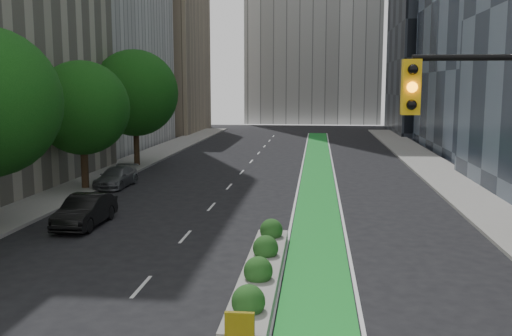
# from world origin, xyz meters

# --- Properties ---
(sidewalk_left) EXTENTS (3.60, 90.00, 0.15)m
(sidewalk_left) POSITION_xyz_m (-11.80, 25.00, 0.07)
(sidewalk_left) COLOR gray
(sidewalk_left) RESTS_ON ground
(sidewalk_right) EXTENTS (3.60, 90.00, 0.15)m
(sidewalk_right) POSITION_xyz_m (11.80, 25.00, 0.07)
(sidewalk_right) COLOR gray
(sidewalk_right) RESTS_ON ground
(bike_lane_paint) EXTENTS (2.20, 70.00, 0.01)m
(bike_lane_paint) POSITION_xyz_m (3.00, 30.00, 0.01)
(bike_lane_paint) COLOR #1A8F2C
(bike_lane_paint) RESTS_ON ground
(building_tan_far) EXTENTS (14.00, 16.00, 26.00)m
(building_tan_far) POSITION_xyz_m (-20.00, 66.00, 13.00)
(building_tan_far) COLOR tan
(building_tan_far) RESTS_ON ground
(building_dark_end) EXTENTS (14.00, 18.00, 28.00)m
(building_dark_end) POSITION_xyz_m (20.00, 68.00, 14.00)
(building_dark_end) COLOR black
(building_dark_end) RESTS_ON ground
(tree_midfar) EXTENTS (5.60, 5.60, 7.76)m
(tree_midfar) POSITION_xyz_m (-11.00, 22.00, 4.95)
(tree_midfar) COLOR black
(tree_midfar) RESTS_ON ground
(tree_far) EXTENTS (6.60, 6.60, 9.00)m
(tree_far) POSITION_xyz_m (-11.00, 32.00, 5.69)
(tree_far) COLOR black
(tree_far) RESTS_ON ground
(median_planter) EXTENTS (1.20, 10.26, 1.10)m
(median_planter) POSITION_xyz_m (1.20, 7.04, 0.37)
(median_planter) COLOR gray
(median_planter) RESTS_ON ground
(parked_car_left_mid) EXTENTS (1.51, 4.30, 1.41)m
(parked_car_left_mid) POSITION_xyz_m (-7.38, 13.34, 0.71)
(parked_car_left_mid) COLOR black
(parked_car_left_mid) RESTS_ON ground
(parked_car_left_far) EXTENTS (1.85, 4.30, 1.23)m
(parked_car_left_far) POSITION_xyz_m (-9.49, 23.20, 0.62)
(parked_car_left_far) COLOR #5C5E61
(parked_car_left_far) RESTS_ON ground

